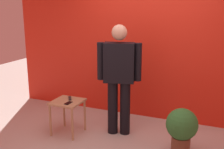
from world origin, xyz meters
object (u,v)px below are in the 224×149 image
Objects in this scene: tv_remote at (70,98)px; standing_person at (119,75)px; cell_phone at (68,103)px; potted_plant at (182,128)px; side_table at (68,107)px.

standing_person is at bearing -16.50° from tv_remote.
potted_plant is (1.74, 0.10, -0.16)m from cell_phone.
cell_phone is (-0.69, -0.42, -0.43)m from standing_person.
standing_person is at bearing 35.97° from cell_phone.
potted_plant is (1.05, -0.32, -0.58)m from standing_person.
side_table is 3.28× the size of tv_remote.
cell_phone is at bearing -98.60° from tv_remote.
side_table is at bearing -117.47° from tv_remote.
standing_person is 12.29× the size of cell_phone.
side_table is (-0.76, -0.33, -0.53)m from standing_person.
potted_plant is at bearing -35.84° from tv_remote.
potted_plant is at bearing -16.93° from standing_person.
standing_person is 0.99m from side_table.
standing_person is at bearing 163.07° from potted_plant.
potted_plant is at bearing 7.71° from cell_phone.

